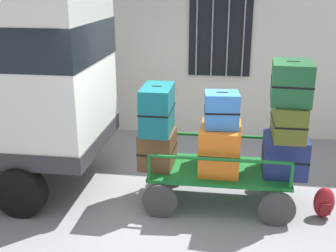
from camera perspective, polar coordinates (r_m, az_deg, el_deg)
The scene contains 12 objects.
ground_plane at distance 6.35m, azimuth 1.07°, elevation -9.36°, with size 40.00×40.00×0.00m, color gray.
building_wall at distance 8.52m, azimuth 3.67°, elevation 15.41°, with size 12.00×0.38×5.00m.
luggage_cart at distance 6.02m, azimuth 6.88°, elevation -6.83°, with size 2.00×1.08×0.53m.
cart_railing at distance 5.86m, azimuth 7.04°, elevation -3.20°, with size 1.87×0.94×0.36m.
suitcase_left_bottom at distance 5.95m, azimuth -1.42°, elevation -3.05°, with size 0.50×0.61×0.51m.
suitcase_left_middle at distance 5.76m, azimuth -1.46°, elevation 2.30°, with size 0.41×0.72×0.64m.
suitcase_midleft_bottom at distance 5.86m, azimuth 7.05°, elevation -2.91°, with size 0.57×0.77×0.64m.
suitcase_midleft_middle at distance 5.63m, azimuth 7.26°, elevation 2.19°, with size 0.48×0.44×0.48m.
suitcase_center_bottom at distance 5.93m, azimuth 15.51°, elevation -3.75°, with size 0.60×0.61×0.53m.
suitcase_center_middle at distance 5.73m, azimuth 15.98°, elevation 0.74°, with size 0.41×0.70×0.46m.
suitcase_center_top at distance 5.65m, azimuth 16.36°, elevation 5.72°, with size 0.55×0.71×0.54m.
backpack at distance 6.07m, azimuth 20.35°, elevation -9.69°, with size 0.27×0.22×0.44m.
Camera 1 is at (0.66, -5.56, 2.99)m, focal length 45.06 mm.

